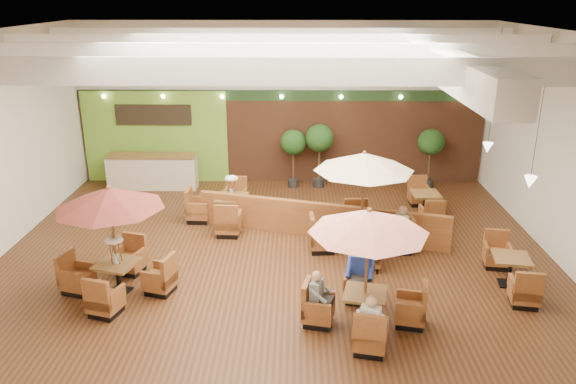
{
  "coord_description": "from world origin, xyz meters",
  "views": [
    {
      "loc": [
        0.51,
        -13.1,
        6.34
      ],
      "look_at": [
        0.3,
        0.5,
        1.5
      ],
      "focal_mm": 35.0,
      "sensor_mm": 36.0,
      "label": 1
    }
  ],
  "objects_px": {
    "booth_divider": "(319,220)",
    "diner_2": "(319,292)",
    "table_1": "(368,246)",
    "topiary_1": "(319,141)",
    "table_3": "(223,207)",
    "diner_1": "(360,268)",
    "diner_4": "(400,224)",
    "diner_0": "(371,317)",
    "table_4": "(510,271)",
    "table_0": "(112,221)",
    "table_5": "(425,205)",
    "service_counter": "(153,171)",
    "table_2": "(363,184)",
    "diner_3": "(366,239)",
    "topiary_2": "(431,144)",
    "topiary_0": "(293,145)"
  },
  "relations": [
    {
      "from": "table_2",
      "to": "diner_2",
      "type": "distance_m",
      "value": 3.79
    },
    {
      "from": "table_3",
      "to": "diner_0",
      "type": "relative_size",
      "value": 3.59
    },
    {
      "from": "diner_1",
      "to": "table_4",
      "type": "bearing_deg",
      "value": -154.98
    },
    {
      "from": "diner_0",
      "to": "diner_2",
      "type": "xyz_separation_m",
      "value": [
        -0.92,
        0.92,
        -0.01
      ]
    },
    {
      "from": "booth_divider",
      "to": "table_2",
      "type": "relative_size",
      "value": 2.59
    },
    {
      "from": "table_5",
      "to": "topiary_1",
      "type": "bearing_deg",
      "value": 135.94
    },
    {
      "from": "booth_divider",
      "to": "table_1",
      "type": "xyz_separation_m",
      "value": [
        0.74,
        -4.35,
        1.25
      ]
    },
    {
      "from": "booth_divider",
      "to": "topiary_1",
      "type": "relative_size",
      "value": 3.19
    },
    {
      "from": "table_0",
      "to": "table_4",
      "type": "xyz_separation_m",
      "value": [
        8.84,
        0.47,
        -1.38
      ]
    },
    {
      "from": "topiary_2",
      "to": "topiary_0",
      "type": "bearing_deg",
      "value": 180.0
    },
    {
      "from": "booth_divider",
      "to": "diner_4",
      "type": "distance_m",
      "value": 2.24
    },
    {
      "from": "booth_divider",
      "to": "topiary_0",
      "type": "distance_m",
      "value": 4.39
    },
    {
      "from": "table_1",
      "to": "table_3",
      "type": "xyz_separation_m",
      "value": [
        -3.51,
        5.37,
        -1.27
      ]
    },
    {
      "from": "booth_divider",
      "to": "table_1",
      "type": "height_order",
      "value": "table_1"
    },
    {
      "from": "table_0",
      "to": "diner_3",
      "type": "bearing_deg",
      "value": 28.34
    },
    {
      "from": "diner_1",
      "to": "diner_2",
      "type": "xyz_separation_m",
      "value": [
        -0.92,
        -0.92,
        -0.05
      ]
    },
    {
      "from": "service_counter",
      "to": "diner_4",
      "type": "distance_m",
      "value": 9.04
    },
    {
      "from": "booth_divider",
      "to": "table_5",
      "type": "distance_m",
      "value": 3.6
    },
    {
      "from": "table_4",
      "to": "topiary_1",
      "type": "relative_size",
      "value": 1.12
    },
    {
      "from": "table_1",
      "to": "table_0",
      "type": "bearing_deg",
      "value": 179.05
    },
    {
      "from": "table_1",
      "to": "topiary_1",
      "type": "height_order",
      "value": "table_1"
    },
    {
      "from": "service_counter",
      "to": "diner_1",
      "type": "xyz_separation_m",
      "value": [
        6.29,
        -7.43,
        0.2
      ]
    },
    {
      "from": "table_0",
      "to": "diner_2",
      "type": "relative_size",
      "value": 3.62
    },
    {
      "from": "table_4",
      "to": "table_0",
      "type": "bearing_deg",
      "value": -168.45
    },
    {
      "from": "table_2",
      "to": "diner_3",
      "type": "distance_m",
      "value": 1.45
    },
    {
      "from": "booth_divider",
      "to": "table_2",
      "type": "xyz_separation_m",
      "value": [
        1.03,
        -0.94,
        1.35
      ]
    },
    {
      "from": "booth_divider",
      "to": "topiary_1",
      "type": "bearing_deg",
      "value": 103.85
    },
    {
      "from": "service_counter",
      "to": "table_1",
      "type": "relative_size",
      "value": 1.17
    },
    {
      "from": "table_4",
      "to": "diner_0",
      "type": "height_order",
      "value": "diner_0"
    },
    {
      "from": "table_2",
      "to": "topiary_1",
      "type": "height_order",
      "value": "table_2"
    },
    {
      "from": "diner_1",
      "to": "diner_4",
      "type": "bearing_deg",
      "value": -104.37
    },
    {
      "from": "diner_3",
      "to": "topiary_0",
      "type": "bearing_deg",
      "value": 103.16
    },
    {
      "from": "table_1",
      "to": "topiary_1",
      "type": "relative_size",
      "value": 1.17
    },
    {
      "from": "service_counter",
      "to": "table_1",
      "type": "height_order",
      "value": "table_1"
    },
    {
      "from": "topiary_0",
      "to": "topiary_1",
      "type": "height_order",
      "value": "topiary_1"
    },
    {
      "from": "table_3",
      "to": "diner_3",
      "type": "relative_size",
      "value": 3.11
    },
    {
      "from": "diner_2",
      "to": "diner_4",
      "type": "distance_m",
      "value": 4.06
    },
    {
      "from": "booth_divider",
      "to": "diner_2",
      "type": "bearing_deg",
      "value": -76.65
    },
    {
      "from": "topiary_1",
      "to": "diner_1",
      "type": "bearing_deg",
      "value": -85.46
    },
    {
      "from": "topiary_0",
      "to": "diner_1",
      "type": "relative_size",
      "value": 2.34
    },
    {
      "from": "diner_1",
      "to": "diner_2",
      "type": "relative_size",
      "value": 1.19
    },
    {
      "from": "topiary_2",
      "to": "diner_1",
      "type": "relative_size",
      "value": 2.38
    },
    {
      "from": "booth_divider",
      "to": "table_5",
      "type": "height_order",
      "value": "booth_divider"
    },
    {
      "from": "table_2",
      "to": "diner_3",
      "type": "bearing_deg",
      "value": -93.58
    },
    {
      "from": "table_3",
      "to": "diner_4",
      "type": "xyz_separation_m",
      "value": [
        4.78,
        -1.95,
        0.3
      ]
    },
    {
      "from": "service_counter",
      "to": "table_0",
      "type": "distance_m",
      "value": 7.3
    },
    {
      "from": "service_counter",
      "to": "table_3",
      "type": "distance_m",
      "value": 4.09
    },
    {
      "from": "table_1",
      "to": "topiary_1",
      "type": "xyz_separation_m",
      "value": [
        -0.61,
        8.56,
        -0.09
      ]
    },
    {
      "from": "diner_3",
      "to": "topiary_2",
      "type": "bearing_deg",
      "value": 61.94
    },
    {
      "from": "table_3",
      "to": "topiary_1",
      "type": "height_order",
      "value": "topiary_1"
    }
  ]
}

